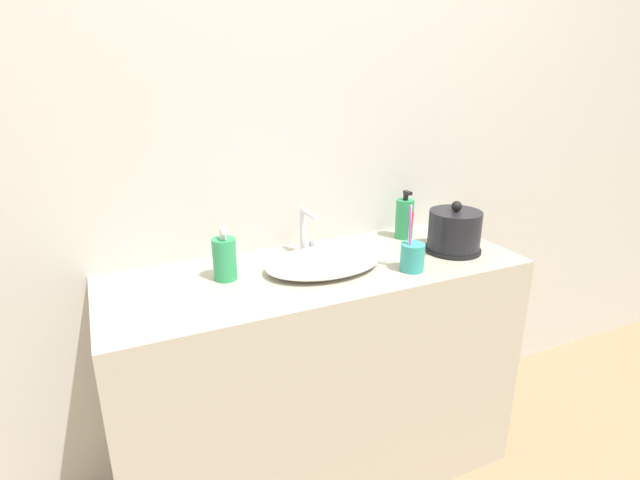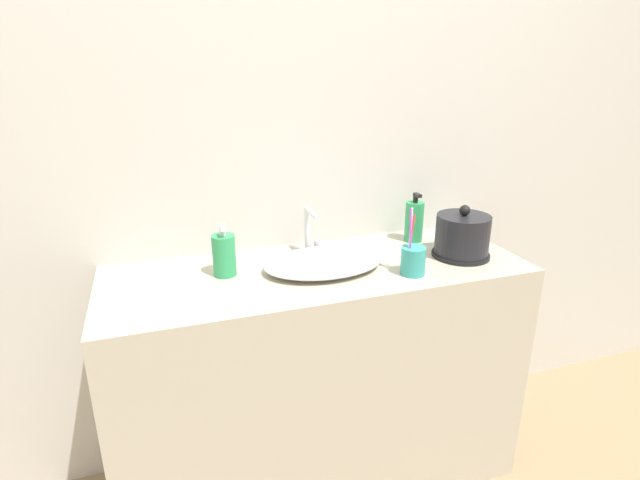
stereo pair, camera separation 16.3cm
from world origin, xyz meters
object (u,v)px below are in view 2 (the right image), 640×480
object	(u,v)px
electric_kettle	(462,237)
shampoo_bottle	(224,255)
faucet	(310,228)
toothbrush_cup	(413,260)
lotion_bottle	(414,221)

from	to	relation	value
electric_kettle	shampoo_bottle	distance (m)	0.82
faucet	shampoo_bottle	world-z (taller)	shampoo_bottle
shampoo_bottle	electric_kettle	bearing A→B (deg)	-7.08
faucet	electric_kettle	distance (m)	0.53
faucet	electric_kettle	xyz separation A→B (m)	(0.49, -0.20, -0.02)
electric_kettle	faucet	bearing A→B (deg)	157.83
toothbrush_cup	shampoo_bottle	bearing A→B (deg)	161.88
toothbrush_cup	lotion_bottle	xyz separation A→B (m)	(0.16, 0.29, 0.03)
faucet	toothbrush_cup	xyz separation A→B (m)	(0.25, -0.29, -0.04)
electric_kettle	shampoo_bottle	bearing A→B (deg)	172.92
toothbrush_cup	lotion_bottle	distance (m)	0.33
shampoo_bottle	lotion_bottle	bearing A→B (deg)	7.62
toothbrush_cup	lotion_bottle	world-z (taller)	toothbrush_cup
faucet	toothbrush_cup	distance (m)	0.39
faucet	electric_kettle	bearing A→B (deg)	-22.17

